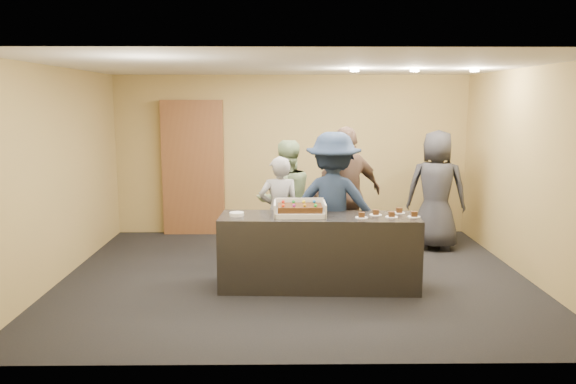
{
  "coord_description": "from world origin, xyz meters",
  "views": [
    {
      "loc": [
        -0.17,
        -7.09,
        2.28
      ],
      "look_at": [
        -0.09,
        0.0,
        1.12
      ],
      "focal_mm": 35.0,
      "sensor_mm": 36.0,
      "label": 1
    }
  ],
  "objects_px": {
    "sheet_cake": "(300,208)",
    "person_brown_extra": "(347,194)",
    "person_navy_man": "(333,205)",
    "person_dark_suit": "(436,190)",
    "serving_counter": "(319,252)",
    "person_server_grey": "(279,212)",
    "cake_box": "(300,212)",
    "storage_cabinet": "(193,168)",
    "person_sage_man": "(286,200)",
    "plate_stack": "(237,214)"
  },
  "relations": [
    {
      "from": "person_dark_suit",
      "to": "sheet_cake",
      "type": "bearing_deg",
      "value": 55.4
    },
    {
      "from": "person_navy_man",
      "to": "cake_box",
      "type": "bearing_deg",
      "value": 55.23
    },
    {
      "from": "person_dark_suit",
      "to": "serving_counter",
      "type": "bearing_deg",
      "value": 58.68
    },
    {
      "from": "storage_cabinet",
      "to": "person_navy_man",
      "type": "bearing_deg",
      "value": -47.86
    },
    {
      "from": "sheet_cake",
      "to": "person_server_grey",
      "type": "distance_m",
      "value": 0.96
    },
    {
      "from": "plate_stack",
      "to": "person_dark_suit",
      "type": "height_order",
      "value": "person_dark_suit"
    },
    {
      "from": "sheet_cake",
      "to": "person_server_grey",
      "type": "height_order",
      "value": "person_server_grey"
    },
    {
      "from": "plate_stack",
      "to": "person_brown_extra",
      "type": "relative_size",
      "value": 0.09
    },
    {
      "from": "serving_counter",
      "to": "person_server_grey",
      "type": "relative_size",
      "value": 1.56
    },
    {
      "from": "person_sage_man",
      "to": "person_navy_man",
      "type": "xyz_separation_m",
      "value": [
        0.6,
        -0.79,
        0.08
      ]
    },
    {
      "from": "plate_stack",
      "to": "sheet_cake",
      "type": "bearing_deg",
      "value": 0.07
    },
    {
      "from": "person_server_grey",
      "to": "sheet_cake",
      "type": "bearing_deg",
      "value": 99.66
    },
    {
      "from": "storage_cabinet",
      "to": "sheet_cake",
      "type": "relative_size",
      "value": 4.33
    },
    {
      "from": "person_server_grey",
      "to": "person_sage_man",
      "type": "bearing_deg",
      "value": -109.64
    },
    {
      "from": "plate_stack",
      "to": "person_sage_man",
      "type": "xyz_separation_m",
      "value": [
        0.6,
        1.26,
        -0.06
      ]
    },
    {
      "from": "storage_cabinet",
      "to": "person_server_grey",
      "type": "distance_m",
      "value": 2.48
    },
    {
      "from": "storage_cabinet",
      "to": "person_sage_man",
      "type": "relative_size",
      "value": 1.32
    },
    {
      "from": "storage_cabinet",
      "to": "plate_stack",
      "type": "bearing_deg",
      "value": -71.43
    },
    {
      "from": "serving_counter",
      "to": "person_dark_suit",
      "type": "bearing_deg",
      "value": 45.71
    },
    {
      "from": "serving_counter",
      "to": "person_navy_man",
      "type": "relative_size",
      "value": 1.27
    },
    {
      "from": "plate_stack",
      "to": "person_brown_extra",
      "type": "distance_m",
      "value": 1.94
    },
    {
      "from": "serving_counter",
      "to": "plate_stack",
      "type": "bearing_deg",
      "value": -177.58
    },
    {
      "from": "person_server_grey",
      "to": "serving_counter",
      "type": "bearing_deg",
      "value": 112.49
    },
    {
      "from": "person_navy_man",
      "to": "person_dark_suit",
      "type": "xyz_separation_m",
      "value": [
        1.71,
        1.35,
        -0.02
      ]
    },
    {
      "from": "person_sage_man",
      "to": "person_dark_suit",
      "type": "distance_m",
      "value": 2.38
    },
    {
      "from": "storage_cabinet",
      "to": "person_navy_man",
      "type": "distance_m",
      "value": 3.24
    },
    {
      "from": "storage_cabinet",
      "to": "person_dark_suit",
      "type": "bearing_deg",
      "value": -15.14
    },
    {
      "from": "sheet_cake",
      "to": "person_brown_extra",
      "type": "bearing_deg",
      "value": 60.12
    },
    {
      "from": "person_sage_man",
      "to": "cake_box",
      "type": "bearing_deg",
      "value": 80.75
    },
    {
      "from": "person_server_grey",
      "to": "person_brown_extra",
      "type": "relative_size",
      "value": 0.8
    },
    {
      "from": "serving_counter",
      "to": "person_server_grey",
      "type": "distance_m",
      "value": 1.07
    },
    {
      "from": "person_dark_suit",
      "to": "storage_cabinet",
      "type": "bearing_deg",
      "value": 0.19
    },
    {
      "from": "storage_cabinet",
      "to": "person_navy_man",
      "type": "relative_size",
      "value": 1.21
    },
    {
      "from": "cake_box",
      "to": "person_navy_man",
      "type": "height_order",
      "value": "person_navy_man"
    },
    {
      "from": "plate_stack",
      "to": "person_dark_suit",
      "type": "relative_size",
      "value": 0.1
    },
    {
      "from": "sheet_cake",
      "to": "person_brown_extra",
      "type": "distance_m",
      "value": 1.44
    },
    {
      "from": "serving_counter",
      "to": "cake_box",
      "type": "bearing_deg",
      "value": 176.79
    },
    {
      "from": "person_brown_extra",
      "to": "person_dark_suit",
      "type": "relative_size",
      "value": 1.04
    },
    {
      "from": "person_server_grey",
      "to": "person_dark_suit",
      "type": "distance_m",
      "value": 2.58
    },
    {
      "from": "person_dark_suit",
      "to": "person_server_grey",
      "type": "bearing_deg",
      "value": 36.2
    },
    {
      "from": "cake_box",
      "to": "person_navy_man",
      "type": "distance_m",
      "value": 0.63
    },
    {
      "from": "cake_box",
      "to": "person_brown_extra",
      "type": "height_order",
      "value": "person_brown_extra"
    },
    {
      "from": "sheet_cake",
      "to": "person_sage_man",
      "type": "bearing_deg",
      "value": 97.25
    },
    {
      "from": "cake_box",
      "to": "storage_cabinet",
      "type": "bearing_deg",
      "value": 121.27
    },
    {
      "from": "sheet_cake",
      "to": "person_dark_suit",
      "type": "distance_m",
      "value": 2.81
    },
    {
      "from": "plate_stack",
      "to": "person_brown_extra",
      "type": "height_order",
      "value": "person_brown_extra"
    },
    {
      "from": "cake_box",
      "to": "person_server_grey",
      "type": "distance_m",
      "value": 0.92
    },
    {
      "from": "person_dark_suit",
      "to": "cake_box",
      "type": "bearing_deg",
      "value": 55.04
    },
    {
      "from": "serving_counter",
      "to": "plate_stack",
      "type": "height_order",
      "value": "plate_stack"
    },
    {
      "from": "person_sage_man",
      "to": "person_server_grey",
      "type": "bearing_deg",
      "value": 59.61
    }
  ]
}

